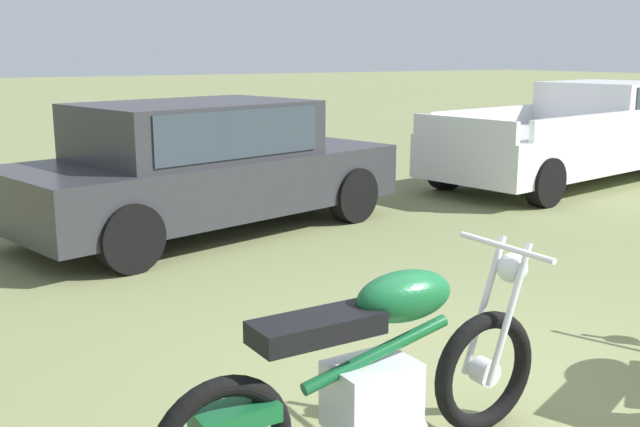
# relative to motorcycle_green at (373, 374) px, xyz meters

# --- Properties ---
(ground_plane) EXTENTS (120.00, 120.00, 0.00)m
(ground_plane) POSITION_rel_motorcycle_green_xyz_m (1.09, -0.07, -0.48)
(ground_plane) COLOR olive
(motorcycle_green) EXTENTS (2.13, 0.64, 1.02)m
(motorcycle_green) POSITION_rel_motorcycle_green_xyz_m (0.00, 0.00, 0.00)
(motorcycle_green) COLOR black
(motorcycle_green) RESTS_ON ground
(car_charcoal) EXTENTS (4.63, 2.72, 1.43)m
(car_charcoal) POSITION_rel_motorcycle_green_xyz_m (1.20, 4.93, 0.31)
(car_charcoal) COLOR #2D2D33
(car_charcoal) RESTS_ON ground
(pickup_truck_white) EXTENTS (5.54, 2.58, 1.49)m
(pickup_truck_white) POSITION_rel_motorcycle_green_xyz_m (7.55, 5.09, 0.27)
(pickup_truck_white) COLOR silver
(pickup_truck_white) RESTS_ON ground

